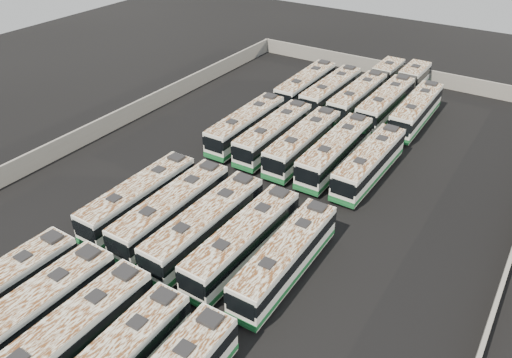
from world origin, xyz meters
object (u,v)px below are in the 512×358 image
Objects in this scene: bus_midback_far_right at (370,163)px; bus_back_center at (368,89)px; bus_midfront_far_left at (140,198)px; bus_midback_right at (335,151)px; bus_front_center at (65,343)px; bus_midfront_left at (172,210)px; bus_back_far_left at (306,86)px; bus_front_left at (27,318)px; bus_midfront_right at (243,241)px; bus_back_right at (395,94)px; bus_midback_far_left at (246,125)px; bus_midfront_center at (206,225)px; bus_back_far_right at (416,110)px; bus_midfront_far_right at (286,258)px; bus_back_left at (331,91)px; bus_midback_left at (274,134)px; bus_midback_center at (303,143)px.

bus_back_center is (-7.49, 18.02, 0.01)m from bus_midback_far_right.
bus_midfront_far_left is 20.65m from bus_midback_right.
bus_front_center is 32.47m from bus_midback_far_right.
bus_back_far_left is (-3.71, 31.57, -0.01)m from bus_midfront_left.
bus_front_left is 16.26m from bus_midfront_right.
bus_back_right is (3.70, 0.21, 0.05)m from bus_back_center.
bus_midfront_far_left is 0.99× the size of bus_midback_far_right.
bus_midback_far_left is 0.64× the size of bus_back_center.
bus_midback_far_left is at bearing 179.81° from bus_midback_far_right.
bus_back_right is at bearing 84.62° from bus_midfront_center.
bus_front_center is at bearing -99.94° from bus_back_far_right.
bus_back_far_right is at bearing 77.34° from bus_midfront_center.
bus_midfront_center is 18.78m from bus_midback_far_right.
bus_midback_far_right reaches higher than bus_midfront_far_right.
bus_back_left is (3.80, 31.79, 0.04)m from bus_midfront_far_left.
bus_back_far_right reaches higher than bus_back_center.
bus_midfront_center reaches higher than bus_midfront_right.
bus_midfront_right is 18.93m from bus_midback_left.
bus_midback_right is at bearing -53.30° from bus_back_far_left.
bus_front_center is 16.25m from bus_midfront_far_left.
bus_back_left is at bearing 97.39° from bus_midfront_center.
bus_back_left reaches higher than bus_back_center.
bus_midback_left is at bearing 122.87° from bus_midfront_far_right.
bus_front_center is 1.04× the size of bus_midfront_far_right.
bus_midfront_far_left is 0.96× the size of bus_midfront_center.
bus_back_left is (3.89, 14.35, 0.01)m from bus_midback_far_left.
bus_back_left is at bearing 74.22° from bus_midback_far_left.
bus_front_center is 15.01m from bus_midfront_left.
bus_front_center is 31.63m from bus_midback_center.
bus_midfront_left is at bearing 90.37° from bus_front_left.
bus_midfront_center is 3.75m from bus_midfront_right.
bus_midback_far_left is at bearing 130.62° from bus_midfront_far_right.
bus_midback_center is (-3.85, 17.21, 0.01)m from bus_midfront_right.
bus_back_right reaches higher than bus_back_far_right.
bus_back_far_left is at bearing -179.58° from bus_back_far_right.
bus_midback_center is 17.96m from bus_back_center.
bus_midback_right is 3.86m from bus_midback_far_right.
bus_midfront_far_right is at bearing 3.07° from bus_midfront_right.
bus_front_left reaches higher than bus_midfront_far_right.
bus_back_left is at bearing 108.96° from bus_midfront_far_right.
bus_midfront_left is 35.26m from bus_back_center.
bus_front_left is at bearing -128.67° from bus_midfront_far_right.
bus_front_center is 14.91m from bus_midfront_right.
bus_midfront_right is at bearing -89.46° from bus_back_right.
bus_back_center is (7.61, 35.18, 0.02)m from bus_midfront_far_left.
bus_midback_left is at bearing 179.59° from bus_midback_right.
bus_midfront_center is at bearing -3.40° from bus_midfront_left.
bus_front_center is 1.01× the size of bus_back_far_left.
bus_midfront_far_right is 0.97× the size of bus_midback_center.
bus_midfront_left reaches higher than bus_midfront_far_right.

